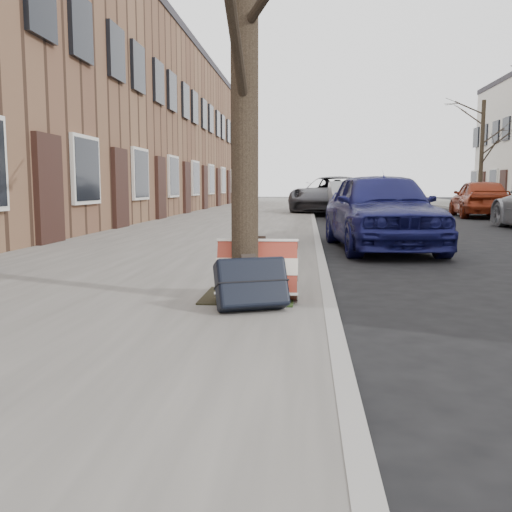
# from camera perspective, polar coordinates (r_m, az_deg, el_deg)

# --- Properties ---
(near_sidewalk) EXTENTS (5.00, 70.00, 0.12)m
(near_sidewalk) POSITION_cam_1_polar(r_m,az_deg,el_deg) (19.22, -1.60, 3.71)
(near_sidewalk) COLOR gray
(near_sidewalk) RESTS_ON ground
(house_near) EXTENTS (6.80, 40.00, 7.00)m
(house_near) POSITION_cam_1_polar(r_m,az_deg,el_deg) (21.77, -17.33, 12.85)
(house_near) COLOR brown
(house_near) RESTS_ON ground
(dirt_patch) EXTENTS (0.85, 0.85, 0.02)m
(dirt_patch) POSITION_cam_1_polar(r_m,az_deg,el_deg) (5.38, -0.73, -4.01)
(dirt_patch) COLOR black
(dirt_patch) RESTS_ON near_sidewalk
(suitcase_red) EXTENTS (0.73, 0.41, 0.56)m
(suitcase_red) POSITION_cam_1_polar(r_m,az_deg,el_deg) (5.16, 0.13, -1.43)
(suitcase_red) COLOR maroon
(suitcase_red) RESTS_ON near_sidewalk
(suitcase_navy) EXTENTS (0.68, 0.54, 0.47)m
(suitcase_navy) POSITION_cam_1_polar(r_m,az_deg,el_deg) (4.74, -0.46, -2.73)
(suitcase_navy) COLOR black
(suitcase_navy) RESTS_ON near_sidewalk
(car_near_front) EXTENTS (2.09, 4.40, 1.46)m
(car_near_front) POSITION_cam_1_polar(r_m,az_deg,el_deg) (10.75, 12.36, 4.54)
(car_near_front) COLOR #161754
(car_near_front) RESTS_ON ground
(car_near_mid) EXTENTS (1.54, 4.11, 1.34)m
(car_near_mid) POSITION_cam_1_polar(r_m,az_deg,el_deg) (20.50, 9.39, 5.53)
(car_near_mid) COLOR #A2A5AA
(car_near_mid) RESTS_ON ground
(car_near_back) EXTENTS (4.18, 6.20, 1.58)m
(car_near_back) POSITION_cam_1_polar(r_m,az_deg,el_deg) (24.27, 7.79, 6.05)
(car_near_back) COLOR #3D3D42
(car_near_back) RESTS_ON ground
(car_far_back) EXTENTS (2.07, 4.34, 1.43)m
(car_far_back) POSITION_cam_1_polar(r_m,az_deg,el_deg) (23.06, 21.43, 5.41)
(car_far_back) COLOR maroon
(car_far_back) RESTS_ON ground
(tree_far_c) EXTENTS (0.20, 0.20, 5.28)m
(tree_far_c) POSITION_cam_1_polar(r_m,az_deg,el_deg) (31.00, 21.63, 9.45)
(tree_far_c) COLOR black
(tree_far_c) RESTS_ON far_sidewalk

